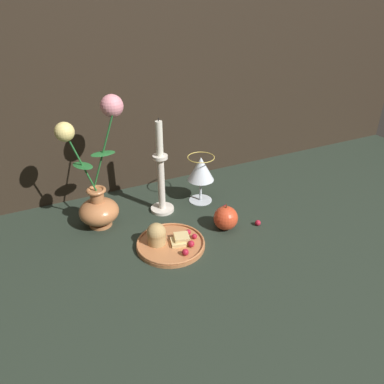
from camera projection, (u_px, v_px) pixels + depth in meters
The scene contains 9 objects.
ground_plane at pixel (175, 226), 1.14m from camera, with size 2.40×2.40×0.00m, color #232D23.
wall_back at pixel (127, 1), 1.09m from camera, with size 2.40×0.04×1.20m, color #2D2319.
vase at pixel (98, 188), 1.09m from camera, with size 0.19×0.12×0.39m.
plate_with_pastries at pixel (168, 241), 1.04m from camera, with size 0.19×0.19×0.07m.
wine_glass at pixel (201, 170), 1.22m from camera, with size 0.09×0.09×0.16m.
candlestick at pixel (160, 178), 1.16m from camera, with size 0.07×0.07×0.31m.
apple_beside_vase at pixel (226, 218), 1.11m from camera, with size 0.07×0.07×0.08m.
berry_near_plate at pixel (225, 208), 1.21m from camera, with size 0.02×0.02×0.02m, color #AD192D.
berry_front_center at pixel (258, 223), 1.14m from camera, with size 0.02×0.02×0.02m, color #AD192D.
Camera 1 is at (-0.36, -0.87, 0.65)m, focal length 35.00 mm.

